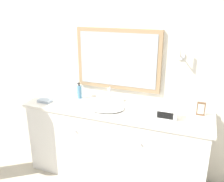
{
  "coord_description": "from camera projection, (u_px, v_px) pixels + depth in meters",
  "views": [
    {
      "loc": [
        0.84,
        -2.06,
        1.95
      ],
      "look_at": [
        -0.04,
        0.27,
        1.05
      ],
      "focal_mm": 40.0,
      "sensor_mm": 36.0,
      "label": 1
    }
  ],
  "objects": [
    {
      "name": "wall_back",
      "position": [
        124.0,
        65.0,
        2.82
      ],
      "size": [
        8.0,
        0.18,
        2.55
      ],
      "color": "silver",
      "rests_on": "ground_plane"
    },
    {
      "name": "metal_tray",
      "position": [
        199.0,
        125.0,
        2.34
      ],
      "size": [
        0.14,
        0.1,
        0.01
      ],
      "color": "silver",
      "rests_on": "vanity_counter"
    },
    {
      "name": "vanity_counter",
      "position": [
        115.0,
        143.0,
        2.84
      ],
      "size": [
        2.04,
        0.54,
        0.85
      ],
      "color": "white",
      "rests_on": "ground_plane"
    },
    {
      "name": "hand_towel_near_sink",
      "position": [
        45.0,
        101.0,
        2.88
      ],
      "size": [
        0.15,
        0.1,
        0.03
      ],
      "color": "#A8B7C6",
      "rests_on": "vanity_counter"
    },
    {
      "name": "sink_basin",
      "position": [
        104.0,
        106.0,
        2.72
      ],
      "size": [
        0.45,
        0.37,
        0.19
      ],
      "color": "white",
      "rests_on": "vanity_counter"
    },
    {
      "name": "soap_bottle",
      "position": [
        79.0,
        92.0,
        2.97
      ],
      "size": [
        0.06,
        0.06,
        0.2
      ],
      "color": "teal",
      "rests_on": "vanity_counter"
    },
    {
      "name": "appliance_box",
      "position": [
        166.0,
        113.0,
        2.47
      ],
      "size": [
        0.22,
        0.12,
        0.1
      ],
      "color": "white",
      "rests_on": "vanity_counter"
    },
    {
      "name": "picture_frame",
      "position": [
        201.0,
        109.0,
        2.52
      ],
      "size": [
        0.08,
        0.01,
        0.15
      ],
      "color": "brown",
      "rests_on": "vanity_counter"
    }
  ]
}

